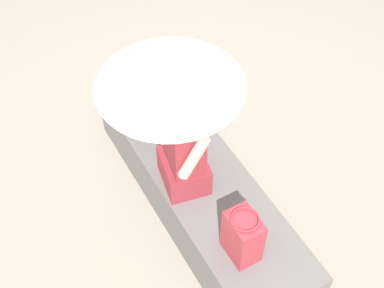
{
  "coord_description": "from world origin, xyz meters",
  "views": [
    {
      "loc": [
        1.87,
        -1.12,
        3.36
      ],
      "look_at": [
        -0.0,
        -0.06,
        0.78
      ],
      "focal_mm": 49.92,
      "sensor_mm": 36.0,
      "label": 1
    }
  ],
  "objects_px": {
    "parasol": "(170,73)",
    "tote_bag_canvas": "(243,236)",
    "handbag_black": "(156,114)",
    "person_seated": "(184,143)"
  },
  "relations": [
    {
      "from": "handbag_black",
      "to": "tote_bag_canvas",
      "type": "height_order",
      "value": "tote_bag_canvas"
    },
    {
      "from": "parasol",
      "to": "tote_bag_canvas",
      "type": "xyz_separation_m",
      "value": [
        0.67,
        0.1,
        -0.81
      ]
    },
    {
      "from": "parasol",
      "to": "tote_bag_canvas",
      "type": "height_order",
      "value": "parasol"
    },
    {
      "from": "parasol",
      "to": "handbag_black",
      "type": "height_order",
      "value": "parasol"
    },
    {
      "from": "tote_bag_canvas",
      "to": "parasol",
      "type": "bearing_deg",
      "value": -171.29
    },
    {
      "from": "tote_bag_canvas",
      "to": "handbag_black",
      "type": "bearing_deg",
      "value": 179.22
    },
    {
      "from": "handbag_black",
      "to": "tote_bag_canvas",
      "type": "bearing_deg",
      "value": -0.78
    },
    {
      "from": "handbag_black",
      "to": "parasol",
      "type": "bearing_deg",
      "value": -13.65
    },
    {
      "from": "parasol",
      "to": "tote_bag_canvas",
      "type": "bearing_deg",
      "value": 8.71
    },
    {
      "from": "person_seated",
      "to": "tote_bag_canvas",
      "type": "xyz_separation_m",
      "value": [
        0.64,
        0.04,
        -0.2
      ]
    }
  ]
}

